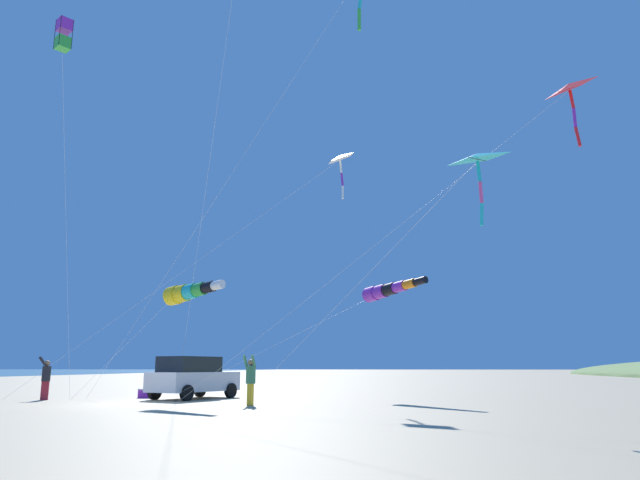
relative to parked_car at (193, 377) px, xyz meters
name	(u,v)px	position (x,y,z in m)	size (l,w,h in m)	color
ground_plane	(132,404)	(1.17, 3.77, -0.95)	(600.00, 600.00, 0.00)	tan
parked_car	(193,377)	(0.00, 0.00, 0.00)	(3.47, 4.68, 1.85)	silver
cooler_box	(146,393)	(2.34, -0.50, -0.74)	(0.62, 0.42, 0.42)	purple
person_adult_flyer	(46,376)	(6.09, 1.49, 0.05)	(0.65, 0.57, 1.84)	#B72833
person_child_green_jacket	(251,378)	(-3.55, 4.29, 0.05)	(0.47, 0.59, 1.84)	gold
kite_windsock_long_streamer_right	(387,290)	(-8.77, -0.36, 3.86)	(11.04, 3.98, 5.14)	purple
kite_delta_red_high_left	(569,89)	(-15.38, 5.97, 10.30)	(14.97, 1.91, 11.67)	red
kite_box_black_fish_shape	(64,35)	(3.57, 6.89, 13.01)	(1.58, 5.58, 14.61)	purple
kite_delta_purple_drifting	(339,159)	(-6.64, 0.16, 10.00)	(15.45, 2.15, 11.31)	white
kite_delta_rainbow_low_near	(476,160)	(-11.27, 9.95, 6.31)	(10.10, 13.29, 7.54)	#1EB7C6
kite_windsock_orange_high_right	(188,292)	(-0.71, 3.38, 3.40)	(7.57, 3.45, 4.71)	yellow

